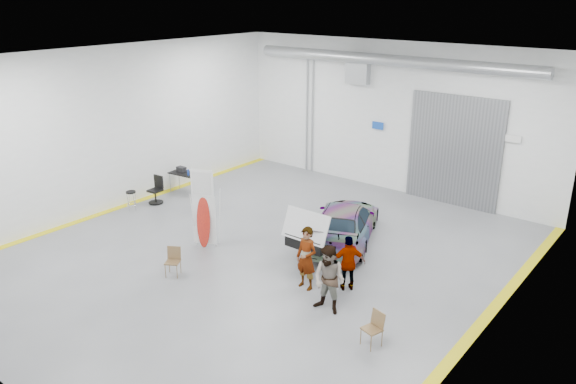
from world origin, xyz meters
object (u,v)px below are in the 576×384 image
Objects in this scene: person_c at (349,263)px; work_table at (184,173)px; person_a at (306,258)px; folding_chair_far at (372,335)px; shop_stool at (132,201)px; person_b at (329,280)px; surfboard_display at (201,214)px; folding_chair_near at (173,267)px; sedan_car at (344,223)px; office_chair at (157,191)px.

work_table is (-9.54, 2.59, 0.02)m from person_c.
person_a is 2.13× the size of folding_chair_far.
shop_stool is at bearing -179.50° from person_a.
person_b is at bearing -23.48° from person_a.
work_table is at bearing 120.32° from surfboard_display.
person_b reaches higher than work_table.
person_a is 2.41× the size of shop_stool.
person_b is 1.34× the size of work_table.
surfboard_display is at bearing 81.67° from folding_chair_near.
surfboard_display is at bearing 20.19° from sedan_car.
person_b is 2.18× the size of folding_chair_near.
sedan_car reaches higher than folding_chair_far.
folding_chair_near is (0.81, -1.92, -0.85)m from surfboard_display.
surfboard_display reaches higher than folding_chair_far.
shop_stool is at bearing -172.76° from folding_chair_far.
person_a is at bearing -8.93° from person_c.
sedan_car reaches higher than office_chair.
surfboard_display reaches higher than sedan_car.
sedan_car is at bearing 18.57° from shop_stool.
person_a is at bearing 149.28° from person_b.
folding_chair_near is (-2.58, -5.03, -0.40)m from sedan_car.
person_b is 1.84m from folding_chair_far.
person_a is 3.94m from folding_chair_near.
folding_chair_far is at bearing -9.18° from shop_stool.
surfboard_display is 3.23× the size of folding_chair_far.
office_chair is at bearing -11.22° from sedan_car.
shop_stool is 0.55× the size of work_table.
folding_chair_far is (2.80, -1.22, -0.64)m from person_a.
surfboard_display is 3.64× the size of shop_stool.
person_c is 9.88m from work_table.
sedan_car is 4.28× the size of office_chair.
folding_chair_far is (1.62, -0.59, -0.65)m from person_b.
person_a reaches higher than folding_chair_far.
person_a is at bearing -20.68° from work_table.
folding_chair_near is at bearing 40.43° from sedan_car.
person_b is at bearing -16.83° from folding_chair_near.
person_a is 1.34m from person_b.
work_table is (-4.34, 3.14, -0.29)m from surfboard_display.
surfboard_display is 4.44m from shop_stool.
person_b is 1.15× the size of person_c.
sedan_car is at bearing 115.30° from person_b.
person_a is 0.99× the size of person_b.
sedan_car is 8.17m from shop_stool.
folding_chair_near is at bearing -39.57° from office_chair.
work_table is (0.01, 2.62, 0.45)m from shop_stool.
person_a is 1.16m from person_c.
folding_chair_near is 0.61× the size of work_table.
shop_stool is (-9.77, 1.25, -0.54)m from person_b.
folding_chair_far is 12.24m from work_table.
work_table is at bearing 155.77° from person_b.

